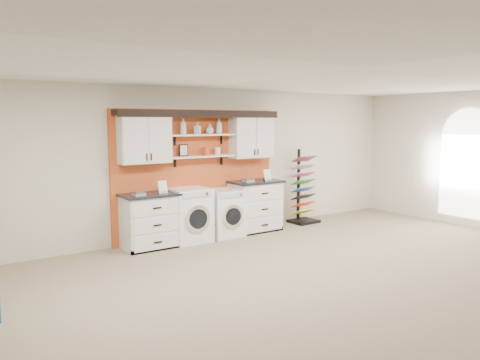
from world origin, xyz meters
TOP-DOWN VIEW (x-y plane):
  - floor at (0.00, 0.00)m, footprint 10.00×10.00m
  - ceiling at (0.00, 0.00)m, footprint 10.00×10.00m
  - wall_back at (0.00, 4.00)m, footprint 10.00×0.00m
  - accent_panel at (0.00, 3.96)m, footprint 3.40×0.07m
  - upper_cabinet_left at (-1.13, 3.79)m, footprint 0.90×0.35m
  - upper_cabinet_right at (1.13, 3.79)m, footprint 0.90×0.35m
  - shelf_lower at (0.00, 3.80)m, footprint 1.32×0.28m
  - shelf_upper at (0.00, 3.80)m, footprint 1.32×0.28m
  - crown_molding at (0.00, 3.81)m, footprint 3.30×0.41m
  - window_arched at (4.94, 1.50)m, footprint 0.06×1.10m
  - picture_frame at (-0.35, 3.85)m, footprint 0.18×0.02m
  - canister_red at (0.10, 3.80)m, footprint 0.11×0.11m
  - canister_cream at (0.35, 3.80)m, footprint 0.10×0.10m
  - base_cabinet_left at (-1.13, 3.64)m, footprint 0.97×0.66m
  - base_cabinet_right at (1.13, 3.64)m, footprint 1.03×0.66m
  - washer at (-0.37, 3.64)m, footprint 0.70×0.71m
  - dryer at (0.37, 3.64)m, footprint 0.64×0.71m
  - sample_rack at (2.44, 3.67)m, footprint 0.59×0.50m
  - soap_bottle_a at (-0.37, 3.80)m, footprint 0.15×0.15m
  - soap_bottle_b at (-0.08, 3.80)m, footprint 0.14×0.14m
  - soap_bottle_c at (0.18, 3.80)m, footprint 0.19×0.19m
  - soap_bottle_d at (0.38, 3.80)m, footprint 0.11×0.11m

SIDE VIEW (x-z plane):
  - floor at x=0.00m, z-range 0.00..0.00m
  - dryer at x=0.37m, z-range 0.00..0.90m
  - base_cabinet_left at x=-1.13m, z-range 0.00..0.95m
  - washer at x=-0.37m, z-range 0.00..0.98m
  - base_cabinet_right at x=1.13m, z-range 0.00..1.01m
  - sample_rack at x=2.44m, z-range -0.28..1.31m
  - accent_panel at x=0.00m, z-range 0.00..2.40m
  - window_arched at x=4.94m, z-range 0.26..2.51m
  - wall_back at x=0.00m, z-range -3.60..6.40m
  - shelf_lower at x=0.00m, z-range 1.52..1.54m
  - canister_cream at x=0.35m, z-range 1.54..1.69m
  - canister_red at x=0.10m, z-range 1.54..1.71m
  - picture_frame at x=-0.35m, z-range 1.54..1.77m
  - upper_cabinet_left at x=-1.13m, z-range 1.46..2.30m
  - upper_cabinet_right at x=1.13m, z-range 1.46..2.30m
  - shelf_upper at x=0.00m, z-range 1.92..1.94m
  - soap_bottle_c at x=0.18m, z-range 1.94..2.13m
  - soap_bottle_b at x=-0.08m, z-range 1.95..2.16m
  - soap_bottle_d at x=0.38m, z-range 1.94..2.24m
  - soap_bottle_a at x=-0.37m, z-range 1.95..2.24m
  - crown_molding at x=0.00m, z-range 2.26..2.39m
  - ceiling at x=0.00m, z-range 2.80..2.80m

